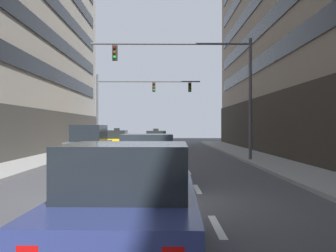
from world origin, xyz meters
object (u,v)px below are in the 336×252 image
object	(u,v)px
taxi_driving_0	(117,140)
car_driving_2	(148,160)
car_driving_1	(89,144)
car_driving_4	(128,204)
traffic_signal_1	(133,96)
taxi_driving_3	(156,141)
traffic_signal_0	(203,74)

from	to	relation	value
taxi_driving_0	car_driving_2	size ratio (longest dim) A/B	0.97
car_driving_1	car_driving_4	world-z (taller)	car_driving_1
car_driving_2	traffic_signal_1	xyz separation A→B (m)	(-2.30, 24.50, 3.93)
taxi_driving_0	car_driving_1	distance (m)	12.80
taxi_driving_0	traffic_signal_1	bearing A→B (deg)	71.07
traffic_signal_1	car_driving_4	bearing A→B (deg)	-85.94
taxi_driving_3	car_driving_2	bearing A→B (deg)	-89.59
taxi_driving_0	traffic_signal_1	xyz separation A→B (m)	(1.10, 3.22, 3.96)
car_driving_1	car_driving_2	bearing A→B (deg)	-67.77
car_driving_4	traffic_signal_1	bearing A→B (deg)	94.06
car_driving_1	traffic_signal_1	bearing A→B (deg)	85.81
car_driving_2	traffic_signal_1	world-z (taller)	traffic_signal_1
car_driving_1	traffic_signal_1	world-z (taller)	traffic_signal_1
taxi_driving_3	traffic_signal_1	size ratio (longest dim) A/B	0.46
car_driving_1	car_driving_2	xyz separation A→B (m)	(3.47, -8.49, -0.18)
car_driving_2	traffic_signal_1	bearing A→B (deg)	95.35
car_driving_2	car_driving_1	bearing A→B (deg)	112.23
car_driving_2	traffic_signal_1	size ratio (longest dim) A/B	0.49
car_driving_2	taxi_driving_0	bearing A→B (deg)	99.08
car_driving_4	traffic_signal_0	bearing A→B (deg)	81.28
taxi_driving_0	taxi_driving_3	world-z (taller)	taxi_driving_0
car_driving_1	traffic_signal_1	xyz separation A→B (m)	(1.17, 16.01, 3.75)
taxi_driving_0	car_driving_4	world-z (taller)	taxi_driving_0
car_driving_1	taxi_driving_3	size ratio (longest dim) A/B	0.98
taxi_driving_0	car_driving_1	size ratio (longest dim) A/B	1.04
car_driving_1	traffic_signal_1	size ratio (longest dim) A/B	0.45
traffic_signal_0	traffic_signal_1	bearing A→B (deg)	108.28
car_driving_1	traffic_signal_0	world-z (taller)	traffic_signal_0
taxi_driving_3	traffic_signal_1	distance (m)	5.83
car_driving_2	traffic_signal_0	bearing A→B (deg)	73.94
traffic_signal_0	traffic_signal_1	distance (m)	15.93
traffic_signal_1	traffic_signal_0	bearing A→B (deg)	-71.72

